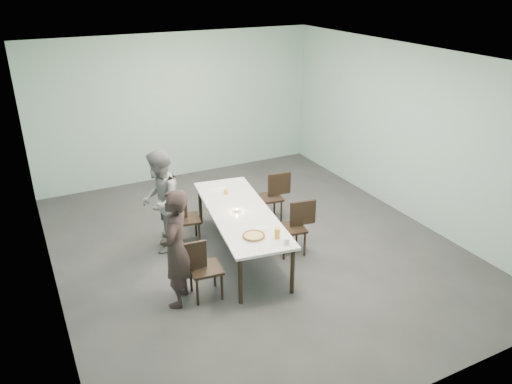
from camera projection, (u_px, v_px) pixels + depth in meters
name	position (u px, v px, depth m)	size (l,w,h in m)	color
ground	(254.00, 246.00, 8.10)	(7.00, 7.00, 0.00)	#333335
room_shell	(254.00, 126.00, 7.27)	(6.02, 7.02, 3.01)	#96BCB3
table	(240.00, 215.00, 7.61)	(1.28, 2.70, 0.75)	white
chair_near_left	(200.00, 265.00, 6.66)	(0.63, 0.46, 0.87)	black
chair_far_left	(181.00, 216.00, 8.00)	(0.64, 0.49, 0.87)	black
chair_near_right	(296.00, 223.00, 7.76)	(0.64, 0.49, 0.87)	black
chair_far_right	(273.00, 193.00, 8.80)	(0.63, 0.47, 0.87)	black
diner_near	(176.00, 249.00, 6.44)	(0.60, 0.39, 1.64)	black
diner_far	(160.00, 201.00, 7.75)	(0.80, 0.62, 1.64)	gray
pizza	(254.00, 236.00, 6.85)	(0.34, 0.34, 0.04)	white
side_plate	(263.00, 228.00, 7.09)	(0.18, 0.18, 0.01)	white
beer_glass	(277.00, 233.00, 6.80)	(0.08, 0.08, 0.15)	gold
water_tumbler	(287.00, 241.00, 6.67)	(0.08, 0.08, 0.09)	silver
tealight	(237.00, 210.00, 7.57)	(0.06, 0.06, 0.05)	silver
amber_tumbler	(226.00, 192.00, 8.16)	(0.07, 0.07, 0.08)	gold
menu	(218.00, 190.00, 8.31)	(0.30, 0.22, 0.01)	silver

